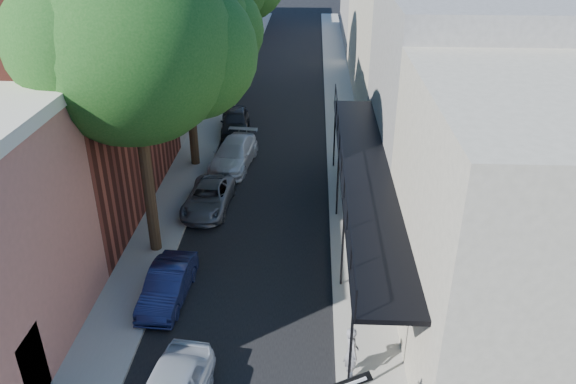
# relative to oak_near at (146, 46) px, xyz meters

# --- Properties ---
(road_surface) EXTENTS (6.00, 64.00, 0.01)m
(road_surface) POSITION_rel_oak_near_xyz_m (3.37, 19.74, -7.87)
(road_surface) COLOR black
(road_surface) RESTS_ON ground
(sidewalk_left) EXTENTS (2.00, 64.00, 0.12)m
(sidewalk_left) POSITION_rel_oak_near_xyz_m (-0.63, 19.74, -7.82)
(sidewalk_left) COLOR gray
(sidewalk_left) RESTS_ON ground
(sidewalk_right) EXTENTS (2.00, 64.00, 0.12)m
(sidewalk_right) POSITION_rel_oak_near_xyz_m (7.37, 19.74, -7.82)
(sidewalk_right) COLOR gray
(sidewalk_right) RESTS_ON ground
(buildings_left) EXTENTS (10.10, 59.10, 12.00)m
(buildings_left) POSITION_rel_oak_near_xyz_m (-5.93, 18.50, -2.94)
(buildings_left) COLOR #B96F5F
(buildings_left) RESTS_ON ground
(buildings_right) EXTENTS (9.80, 55.00, 10.00)m
(buildings_right) POSITION_rel_oak_near_xyz_m (12.36, 19.23, -3.45)
(buildings_right) COLOR beige
(buildings_right) RESTS_ON ground
(oak_near) EXTENTS (7.48, 6.80, 11.42)m
(oak_near) POSITION_rel_oak_near_xyz_m (0.00, 0.00, 0.00)
(oak_near) COLOR #301E13
(oak_near) RESTS_ON ground
(oak_mid) EXTENTS (6.60, 6.00, 10.20)m
(oak_mid) POSITION_rel_oak_near_xyz_m (-0.05, 7.97, -0.82)
(oak_mid) COLOR #301E13
(oak_mid) RESTS_ON ground
(parked_car_b) EXTENTS (1.45, 3.63, 1.17)m
(parked_car_b) POSITION_rel_oak_near_xyz_m (0.77, -3.22, -7.29)
(parked_car_b) COLOR #151B42
(parked_car_b) RESTS_ON ground
(parked_car_c) EXTENTS (2.04, 4.09, 1.11)m
(parked_car_c) POSITION_rel_oak_near_xyz_m (1.06, 3.15, -7.32)
(parked_car_c) COLOR slate
(parked_car_c) RESTS_ON ground
(parked_car_d) EXTENTS (2.38, 4.77, 1.33)m
(parked_car_d) POSITION_rel_oak_near_xyz_m (1.57, 7.74, -7.21)
(parked_car_d) COLOR silver
(parked_car_d) RESTS_ON ground
(parked_car_e) EXTENTS (2.12, 4.29, 1.41)m
(parked_car_e) POSITION_rel_oak_near_xyz_m (1.05, 12.40, -7.17)
(parked_car_e) COLOR black
(parked_car_e) RESTS_ON ground
(pedestrian) EXTENTS (0.53, 0.69, 1.69)m
(pedestrian) POSITION_rel_oak_near_xyz_m (6.77, -6.54, -6.92)
(pedestrian) COLOR gray
(pedestrian) RESTS_ON sidewalk_right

